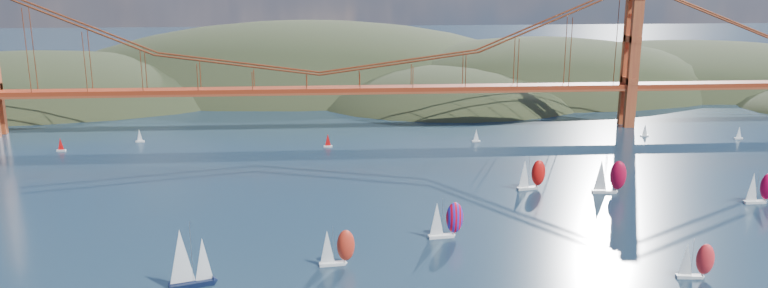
% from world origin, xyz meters
% --- Properties ---
extents(headlands, '(725.00, 225.00, 96.00)m').
position_xyz_m(headlands, '(44.95, 278.29, -12.46)').
color(headlands, black).
rests_on(headlands, ground).
extents(bridge, '(552.00, 12.00, 55.00)m').
position_xyz_m(bridge, '(-1.75, 180.00, 32.23)').
color(bridge, maroon).
rests_on(bridge, ground).
extents(sloop_navy, '(9.56, 6.85, 14.07)m').
position_xyz_m(sloop_navy, '(-25.35, 42.87, 6.21)').
color(sloop_navy, black).
rests_on(sloop_navy, ground).
extents(racer_0, '(8.00, 3.63, 9.06)m').
position_xyz_m(racer_0, '(4.71, 51.78, 4.28)').
color(racer_0, white).
rests_on(racer_0, ground).
extents(racer_1, '(7.66, 3.39, 8.69)m').
position_xyz_m(racer_1, '(79.51, 39.72, 4.10)').
color(racer_1, white).
rests_on(racer_1, ground).
extents(racer_3, '(9.47, 4.18, 10.74)m').
position_xyz_m(racer_3, '(82.23, 97.03, 5.07)').
color(racer_3, white).
rests_on(racer_3, ground).
extents(racer_4, '(8.31, 3.39, 9.56)m').
position_xyz_m(racer_4, '(119.89, 85.40, 4.52)').
color(racer_4, white).
rests_on(racer_4, ground).
extents(racer_5, '(8.64, 4.46, 9.70)m').
position_xyz_m(racer_5, '(61.14, 101.93, 4.58)').
color(racer_5, silver).
rests_on(racer_5, ground).
extents(racer_rwb, '(8.72, 4.13, 9.84)m').
position_xyz_m(racer_rwb, '(30.88, 66.34, 4.65)').
color(racer_rwb, white).
rests_on(racer_rwb, ground).
extents(distant_boat_2, '(3.00, 2.00, 4.70)m').
position_xyz_m(distant_boat_2, '(-88.90, 155.37, 2.41)').
color(distant_boat_2, silver).
rests_on(distant_boat_2, ground).
extents(distant_boat_3, '(3.00, 2.00, 4.70)m').
position_xyz_m(distant_boat_3, '(-64.93, 166.30, 2.41)').
color(distant_boat_3, silver).
rests_on(distant_boat_3, ground).
extents(distant_boat_4, '(3.00, 2.00, 4.70)m').
position_xyz_m(distant_boat_4, '(120.13, 161.94, 2.41)').
color(distant_boat_4, silver).
rests_on(distant_boat_4, ground).
extents(distant_boat_5, '(3.00, 2.00, 4.70)m').
position_xyz_m(distant_boat_5, '(152.73, 155.33, 2.41)').
color(distant_boat_5, silver).
rests_on(distant_boat_5, ground).
extents(distant_boat_8, '(3.00, 2.00, 4.70)m').
position_xyz_m(distant_boat_8, '(56.04, 157.99, 2.41)').
color(distant_boat_8, silver).
rests_on(distant_boat_8, ground).
extents(distant_boat_9, '(3.00, 2.00, 4.70)m').
position_xyz_m(distant_boat_9, '(2.71, 154.40, 2.41)').
color(distant_boat_9, silver).
rests_on(distant_boat_9, ground).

